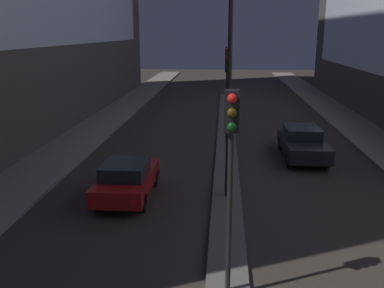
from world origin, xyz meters
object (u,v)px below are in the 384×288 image
at_px(traffic_light_mid, 228,79).
at_px(street_lamp, 230,38).
at_px(car_right_lane, 303,142).
at_px(traffic_light_near, 231,149).
at_px(traffic_light_far, 227,63).
at_px(car_left_lane, 127,179).

xyz_separation_m(traffic_light_mid, street_lamp, (0.00, -7.87, 2.24)).
xyz_separation_m(street_lamp, car_right_lane, (3.73, 5.75, -5.08)).
bearing_deg(traffic_light_mid, car_right_lane, -29.55).
distance_m(traffic_light_mid, car_right_lane, 5.15).
distance_m(traffic_light_near, car_right_lane, 12.73).
bearing_deg(traffic_light_far, traffic_light_mid, -90.00).
bearing_deg(car_right_lane, traffic_light_near, -107.50).
distance_m(traffic_light_far, car_left_lane, 20.86).
bearing_deg(traffic_light_mid, car_left_lane, -115.00).
height_order(street_lamp, car_right_lane, street_lamp).
bearing_deg(car_left_lane, car_right_lane, 38.27).
relative_size(street_lamp, car_left_lane, 1.87).
xyz_separation_m(traffic_light_near, traffic_light_mid, (0.00, 13.94, 0.00)).
bearing_deg(traffic_light_mid, traffic_light_far, 90.00).
height_order(traffic_light_mid, street_lamp, street_lamp).
distance_m(street_lamp, car_right_lane, 8.54).
relative_size(traffic_light_mid, street_lamp, 0.61).
distance_m(traffic_light_mid, street_lamp, 8.18).
xyz_separation_m(street_lamp, car_left_lane, (-3.73, -0.13, -5.12)).
relative_size(car_left_lane, car_right_lane, 0.86).
bearing_deg(car_right_lane, street_lamp, -122.95).
relative_size(traffic_light_near, car_right_lane, 0.99).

